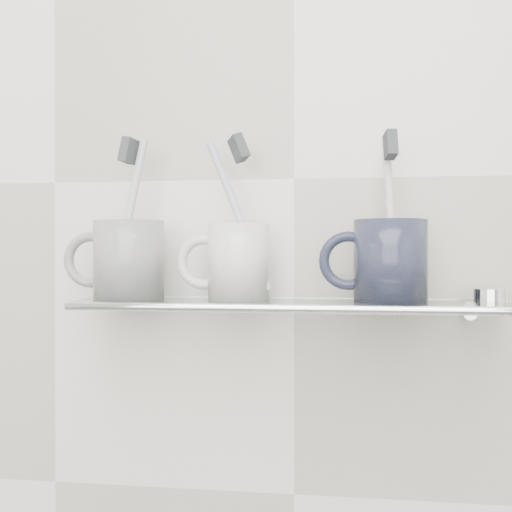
% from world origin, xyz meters
% --- Properties ---
extents(wall_back, '(2.50, 0.00, 2.50)m').
position_xyz_m(wall_back, '(0.00, 1.10, 1.25)').
color(wall_back, silver).
rests_on(wall_back, ground).
extents(shelf_glass, '(0.50, 0.12, 0.01)m').
position_xyz_m(shelf_glass, '(0.00, 1.04, 1.10)').
color(shelf_glass, silver).
rests_on(shelf_glass, wall_back).
extents(shelf_rail, '(0.50, 0.01, 0.01)m').
position_xyz_m(shelf_rail, '(0.00, 0.98, 1.10)').
color(shelf_rail, silver).
rests_on(shelf_rail, shelf_glass).
extents(bracket_left, '(0.02, 0.03, 0.02)m').
position_xyz_m(bracket_left, '(-0.21, 1.09, 1.09)').
color(bracket_left, silver).
rests_on(bracket_left, wall_back).
extents(bracket_right, '(0.02, 0.03, 0.02)m').
position_xyz_m(bracket_right, '(0.21, 1.09, 1.09)').
color(bracket_right, silver).
rests_on(bracket_right, wall_back).
extents(mug_left, '(0.10, 0.10, 0.10)m').
position_xyz_m(mug_left, '(-0.20, 1.04, 1.15)').
color(mug_left, silver).
rests_on(mug_left, shelf_glass).
extents(mug_left_handle, '(0.07, 0.01, 0.07)m').
position_xyz_m(mug_left_handle, '(-0.25, 1.04, 1.15)').
color(mug_left_handle, silver).
rests_on(mug_left_handle, mug_left).
extents(toothbrush_left, '(0.05, 0.02, 0.19)m').
position_xyz_m(toothbrush_left, '(-0.20, 1.04, 1.20)').
color(toothbrush_left, silver).
rests_on(toothbrush_left, mug_left).
extents(bristles_left, '(0.02, 0.03, 0.03)m').
position_xyz_m(bristles_left, '(-0.20, 1.04, 1.28)').
color(bristles_left, '#35383A').
rests_on(bristles_left, toothbrush_left).
extents(mug_center, '(0.09, 0.09, 0.09)m').
position_xyz_m(mug_center, '(-0.06, 1.04, 1.15)').
color(mug_center, white).
rests_on(mug_center, shelf_glass).
extents(mug_center_handle, '(0.07, 0.01, 0.07)m').
position_xyz_m(mug_center_handle, '(-0.10, 1.04, 1.15)').
color(mug_center_handle, white).
rests_on(mug_center_handle, mug_center).
extents(toothbrush_center, '(0.08, 0.02, 0.18)m').
position_xyz_m(toothbrush_center, '(-0.06, 1.04, 1.20)').
color(toothbrush_center, '#AEAED8').
rests_on(toothbrush_center, mug_center).
extents(bristles_center, '(0.03, 0.03, 0.04)m').
position_xyz_m(bristles_center, '(-0.06, 1.04, 1.28)').
color(bristles_center, '#35383A').
rests_on(bristles_center, toothbrush_center).
extents(mug_right, '(0.09, 0.09, 0.09)m').
position_xyz_m(mug_right, '(0.12, 1.04, 1.15)').
color(mug_right, black).
rests_on(mug_right, shelf_glass).
extents(mug_right_handle, '(0.07, 0.01, 0.07)m').
position_xyz_m(mug_right_handle, '(0.07, 1.04, 1.15)').
color(mug_right_handle, black).
rests_on(mug_right_handle, mug_right).
extents(toothbrush_right, '(0.02, 0.05, 0.19)m').
position_xyz_m(toothbrush_right, '(0.12, 1.04, 1.20)').
color(toothbrush_right, beige).
rests_on(toothbrush_right, mug_right).
extents(bristles_right, '(0.02, 0.03, 0.03)m').
position_xyz_m(bristles_right, '(0.12, 1.04, 1.28)').
color(bristles_right, '#35383A').
rests_on(bristles_right, toothbrush_right).
extents(chrome_cap, '(0.04, 0.04, 0.02)m').
position_xyz_m(chrome_cap, '(0.23, 1.04, 1.11)').
color(chrome_cap, silver).
rests_on(chrome_cap, shelf_glass).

